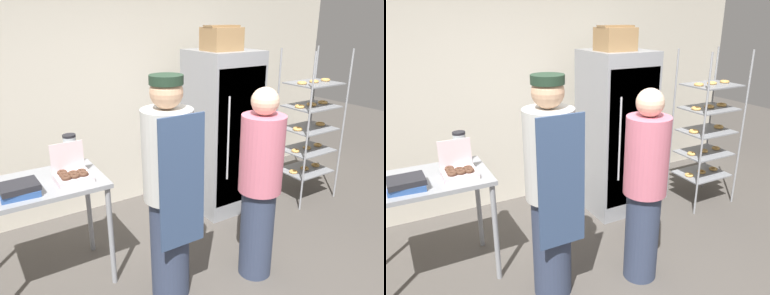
# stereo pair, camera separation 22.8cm
# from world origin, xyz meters

# --- Properties ---
(back_wall) EXTENTS (6.40, 0.12, 2.85)m
(back_wall) POSITION_xyz_m (0.00, 2.33, 1.42)
(back_wall) COLOR beige
(back_wall) RESTS_ON ground_plane
(refrigerator) EXTENTS (0.66, 0.71, 1.81)m
(refrigerator) POSITION_xyz_m (0.87, 1.55, 0.91)
(refrigerator) COLOR gray
(refrigerator) RESTS_ON ground_plane
(baking_rack) EXTENTS (0.64, 0.50, 1.81)m
(baking_rack) POSITION_xyz_m (1.89, 1.17, 0.90)
(baking_rack) COLOR #93969B
(baking_rack) RESTS_ON ground_plane
(prep_counter) EXTENTS (1.06, 0.65, 0.93)m
(prep_counter) POSITION_xyz_m (-1.22, 1.18, 0.81)
(prep_counter) COLOR gray
(prep_counter) RESTS_ON ground_plane
(donut_box) EXTENTS (0.27, 0.24, 0.28)m
(donut_box) POSITION_xyz_m (-0.93, 1.09, 0.98)
(donut_box) COLOR silver
(donut_box) RESTS_ON prep_counter
(blender_pitcher) EXTENTS (0.14, 0.14, 0.28)m
(blender_pitcher) POSITION_xyz_m (-0.85, 1.40, 1.05)
(blender_pitcher) COLOR #99999E
(blender_pitcher) RESTS_ON prep_counter
(binder_stack) EXTENTS (0.27, 0.23, 0.09)m
(binder_stack) POSITION_xyz_m (-1.33, 1.04, 0.97)
(binder_stack) COLOR #2D5193
(binder_stack) RESTS_ON prep_counter
(cardboard_storage_box) EXTENTS (0.36, 0.30, 0.25)m
(cardboard_storage_box) POSITION_xyz_m (0.79, 1.48, 1.94)
(cardboard_storage_box) COLOR #937047
(cardboard_storage_box) RESTS_ON refrigerator
(person_baker) EXTENTS (0.38, 0.39, 1.78)m
(person_baker) POSITION_xyz_m (-0.38, 0.54, 0.93)
(person_baker) COLOR #333D56
(person_baker) RESTS_ON ground_plane
(person_customer) EXTENTS (0.35, 0.35, 1.65)m
(person_customer) POSITION_xyz_m (0.37, 0.36, 0.84)
(person_customer) COLOR #333D56
(person_customer) RESTS_ON ground_plane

